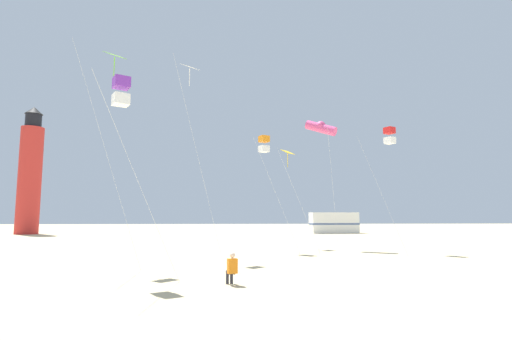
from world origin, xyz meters
The scene contains 10 objects.
kite_flyer_standing centered at (-1.72, 8.03, 0.61)m, with size 0.44×0.56×1.16m.
kite_diamond_white centered at (-4.34, 16.75, 10.90)m, with size 2.80×2.73×11.66m.
kite_tube_rainbow centered at (4.93, 22.65, 9.10)m, with size 2.44×2.20×9.81m.
kite_diamond_lime centered at (-7.68, 12.85, 10.00)m, with size 3.28×2.57×10.69m.
kite_box_violet centered at (-6.17, 9.11, 7.38)m, with size 2.91×2.91×7.96m.
kite_box_orange centered at (0.42, 20.63, 7.41)m, with size 3.15×2.69×8.00m.
kite_box_scarlet centered at (9.04, 19.68, 7.91)m, with size 2.70×2.70×8.50m.
kite_diamond_gold centered at (2.55, 23.74, 7.10)m, with size 3.20×2.73×7.59m.
lighthouse_distant centered at (-28.38, 46.24, 7.84)m, with size 2.80×2.80×16.80m.
rv_van_white centered at (11.92, 46.71, 1.39)m, with size 6.61×2.86×2.80m.
Camera 1 is at (-1.65, -6.31, 2.50)m, focal length 27.48 mm.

